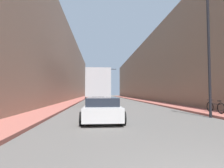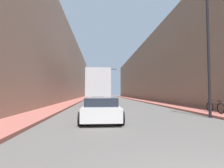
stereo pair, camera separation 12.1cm
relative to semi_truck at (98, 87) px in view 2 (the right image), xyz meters
The scene contains 9 objects.
sidewalk_right 11.60m from the semi_truck, 45.38° to the left, with size 2.20×80.00×0.15m.
sidewalk_left 9.26m from the semi_truck, 115.74° to the left, with size 2.20×80.00×0.15m.
building_right 14.99m from the semi_truck, 33.82° to the left, with size 6.00×80.00×11.70m.
building_left 12.18m from the semi_truck, 134.65° to the left, with size 6.00×80.00×13.19m.
semi_truck is the anchor object (origin of this frame).
sedan_car 14.12m from the semi_truck, 89.28° to the right, with size 2.11×4.29×1.24m.
traffic_signal_gantry 15.02m from the semi_truck, 93.51° to the left, with size 6.79×0.35×6.98m.
street_lamp 15.38m from the semi_truck, 63.51° to the right, with size 0.44×0.44×8.03m.
parked_bicycle 14.80m from the semi_truck, 57.71° to the right, with size 0.44×1.82×0.86m.
Camera 2 is at (-2.00, -1.72, 1.52)m, focal length 28.00 mm.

